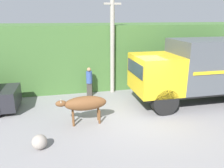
{
  "coord_description": "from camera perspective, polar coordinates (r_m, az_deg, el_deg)",
  "views": [
    {
      "loc": [
        -3.01,
        -8.08,
        4.18
      ],
      "look_at": [
        -1.01,
        0.57,
        1.43
      ],
      "focal_mm": 35.0,
      "sensor_mm": 36.0,
      "label": 1
    }
  ],
  "objects": [
    {
      "name": "brown_cow",
      "position": [
        8.81,
        -7.18,
        -5.12
      ],
      "size": [
        2.01,
        0.58,
        1.16
      ],
      "rotation": [
        0.0,
        0.0,
        -0.19
      ],
      "color": "brown",
      "rests_on": "ground_plane"
    },
    {
      "name": "hillside_embankment",
      "position": [
        15.02,
        -1.28,
        8.32
      ],
      "size": [
        32.0,
        5.39,
        3.72
      ],
      "color": "#426B33",
      "rests_on": "ground_plane"
    },
    {
      "name": "pedestrian_on_hill",
      "position": [
        11.86,
        -5.95,
        0.9
      ],
      "size": [
        0.42,
        0.42,
        1.59
      ],
      "rotation": [
        0.0,
        0.0,
        2.85
      ],
      "color": "#38332D",
      "rests_on": "ground_plane"
    },
    {
      "name": "cargo_truck",
      "position": [
        11.57,
        22.62,
        3.83
      ],
      "size": [
        6.61,
        2.39,
        3.15
      ],
      "rotation": [
        0.0,
        0.0,
        -0.01
      ],
      "color": "#2D2D2D",
      "rests_on": "ground_plane"
    },
    {
      "name": "roadside_rock",
      "position": [
        7.77,
        -18.41,
        -14.16
      ],
      "size": [
        0.5,
        0.5,
        0.5
      ],
      "color": "gray",
      "rests_on": "ground_plane"
    },
    {
      "name": "ground_plane",
      "position": [
        9.58,
        6.76,
        -8.79
      ],
      "size": [
        60.0,
        60.0,
        0.0
      ],
      "primitive_type": "plane",
      "color": "gray"
    },
    {
      "name": "building_backdrop",
      "position": [
        13.97,
        -25.23,
        4.67
      ],
      "size": [
        5.53,
        2.7,
        3.05
      ],
      "color": "#C6B793",
      "rests_on": "ground_plane"
    },
    {
      "name": "utility_pole",
      "position": [
        12.06,
        0.09,
        10.84
      ],
      "size": [
        0.9,
        0.24,
        5.47
      ],
      "color": "#9E998E",
      "rests_on": "ground_plane"
    }
  ]
}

